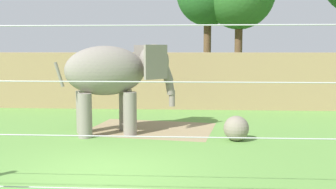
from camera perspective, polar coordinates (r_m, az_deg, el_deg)
name	(u,v)px	position (r m, az deg, el deg)	size (l,w,h in m)	color
ground_plane	(103,173)	(9.18, -9.34, -11.09)	(120.00, 120.00, 0.00)	#609342
dirt_patch	(151,129)	(13.78, -2.45, -4.99)	(4.21, 3.09, 0.01)	#937F5B
embankment_wall	(151,80)	(18.93, -2.54, 2.15)	(36.00, 1.80, 2.60)	#997F56
elephant	(115,75)	(12.96, -7.70, 2.88)	(3.78, 2.35, 2.94)	gray
enrichment_ball	(236,128)	(12.15, 9.85, -4.84)	(0.77, 0.77, 0.77)	gray
cable_fence	(64,122)	(6.34, -14.82, -3.90)	(9.71, 0.18, 3.26)	brown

